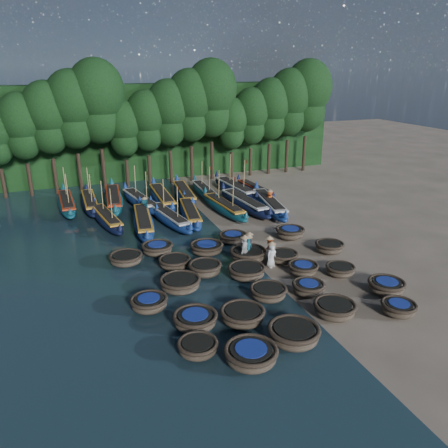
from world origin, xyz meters
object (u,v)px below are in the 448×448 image
object	(u,v)px
coracle_3	(335,309)
coracle_16	(205,268)
long_boat_10	(90,203)
long_boat_13	(162,198)
coracle_19	(330,247)
long_boat_8	(269,204)
coracle_9	(386,286)
long_boat_12	(140,201)
coracle_6	(243,315)
long_boat_16	(235,189)
coracle_0	(198,347)
coracle_14	(340,270)
long_boat_4	(169,218)
fisherman_4	(245,249)
coracle_20	(126,259)
long_boat_14	(184,194)
coracle_11	(180,283)
coracle_22	(207,248)
long_boat_2	(107,219)
long_boat_15	(204,191)
coracle_1	(251,355)
long_boat_9	(67,204)
coracle_7	(268,292)
fisherman_0	(271,254)
coracle_12	(247,271)
coracle_21	(157,248)
fisherman_1	(248,247)
long_boat_11	(114,199)
coracle_13	(303,268)
long_boat_6	(224,207)
coracle_4	(399,308)
fisherman_5	(145,208)
coracle_15	(175,262)
coracle_8	(308,288)
long_boat_7	(244,203)
long_boat_5	(190,213)
coracle_17	(248,254)
coracle_5	(195,320)
long_boat_17	(255,189)
fisherman_2	(269,250)
fisherman_6	(270,200)
coracle_10	(149,303)
coracle_24	(290,232)
long_boat_3	(143,222)
coracle_18	(283,256)
coracle_2	(294,334)
coracle_23	(233,237)
fisherman_3	(249,243)

from	to	relation	value
coracle_3	coracle_16	xyz separation A→B (m)	(-4.59, 6.59, 0.03)
long_boat_10	long_boat_13	bearing A→B (deg)	-8.91
coracle_19	long_boat_8	size ratio (longest dim) A/B	0.22
coracle_9	long_boat_12	world-z (taller)	long_boat_12
coracle_6	long_boat_16	world-z (taller)	long_boat_16
coracle_0	long_boat_16	world-z (taller)	long_boat_16
coracle_14	long_boat_16	distance (m)	18.32
long_boat_4	fisherman_4	xyz separation A→B (m)	(2.67, -8.76, 0.42)
coracle_20	long_boat_14	world-z (taller)	long_boat_14
coracle_11	coracle_22	xyz separation A→B (m)	(2.99, 4.25, -0.01)
long_boat_12	long_boat_2	bearing A→B (deg)	-141.74
long_boat_15	coracle_1	bearing A→B (deg)	-102.07
long_boat_2	long_boat_9	size ratio (longest dim) A/B	0.93
coracle_7	fisherman_0	world-z (taller)	fisherman_0
coracle_7	coracle_12	world-z (taller)	coracle_12
coracle_1	coracle_21	bearing A→B (deg)	95.24
long_boat_15	fisherman_1	size ratio (longest dim) A/B	4.05
long_boat_11	coracle_7	bearing A→B (deg)	-69.00
coracle_7	coracle_13	world-z (taller)	coracle_7
long_boat_6	fisherman_0	bearing A→B (deg)	-100.49
coracle_4	coracle_11	bearing A→B (deg)	146.33
long_boat_4	coracle_9	bearing A→B (deg)	-70.68
long_boat_2	fisherman_5	world-z (taller)	long_boat_2
coracle_15	long_boat_12	bearing A→B (deg)	88.62
coracle_9	coracle_11	bearing A→B (deg)	157.53
long_boat_12	long_boat_14	bearing A→B (deg)	0.19
coracle_8	long_boat_7	distance (m)	15.22
coracle_16	long_boat_5	size ratio (longest dim) A/B	0.30
coracle_17	coracle_14	bearing A→B (deg)	-41.80
coracle_5	long_boat_8	size ratio (longest dim) A/B	0.27
long_boat_17	fisherman_4	distance (m)	15.76
fisherman_2	coracle_11	bearing A→B (deg)	-40.90
long_boat_8	long_boat_10	bearing A→B (deg)	166.31
coracle_17	fisherman_6	bearing A→B (deg)	56.18
coracle_10	long_boat_7	world-z (taller)	long_boat_7
coracle_24	long_boat_13	world-z (taller)	long_boat_13
coracle_19	fisherman_1	bearing A→B (deg)	171.78
long_boat_3	fisherman_1	xyz separation A→B (m)	(5.17, -8.11, 0.35)
long_boat_2	coracle_4	bearing A→B (deg)	-65.57
long_boat_13	long_boat_15	xyz separation A→B (m)	(4.35, 0.99, -0.09)
long_boat_17	coracle_10	bearing A→B (deg)	-132.94
coracle_18	fisherman_5	xyz separation A→B (m)	(-6.50, 11.61, 0.51)
long_boat_10	fisherman_6	world-z (taller)	long_boat_10
coracle_24	fisherman_4	size ratio (longest dim) A/B	1.18
fisherman_6	coracle_2	bearing A→B (deg)	17.83
coracle_17	long_boat_7	size ratio (longest dim) A/B	0.27
long_boat_8	long_boat_10	distance (m)	15.63
coracle_4	long_boat_14	size ratio (longest dim) A/B	0.25
coracle_23	fisherman_5	world-z (taller)	fisherman_5
fisherman_3	fisherman_0	bearing A→B (deg)	52.24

